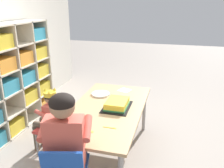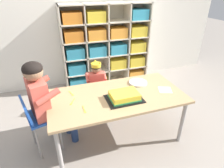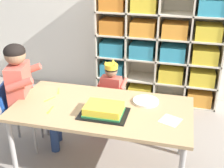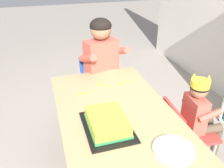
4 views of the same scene
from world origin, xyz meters
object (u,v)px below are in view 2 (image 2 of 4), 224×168
paper_plate_stack (138,83)px  birthday_cake_on_tray (124,96)px  activity_table (117,99)px  adult_helper_seated (45,97)px  fork_near_cake_tray (84,110)px  child_with_crown (96,80)px  classroom_chair_adult_side (38,117)px  classroom_chair_blue (98,92)px  fork_near_child_seat (72,102)px  fork_by_napkin (72,94)px

paper_plate_stack → birthday_cake_on_tray: bearing=-136.7°
activity_table → paper_plate_stack: paper_plate_stack is taller
activity_table → paper_plate_stack: bearing=27.4°
adult_helper_seated → paper_plate_stack: 1.12m
birthday_cake_on_tray → adult_helper_seated: bearing=165.4°
activity_table → paper_plate_stack: (0.35, 0.18, 0.06)m
adult_helper_seated → fork_near_cake_tray: bearing=-141.4°
child_with_crown → classroom_chair_adult_side: (-0.80, -0.60, -0.04)m
classroom_chair_blue → fork_near_child_seat: fork_near_child_seat is taller
activity_table → child_with_crown: bearing=96.1°
classroom_chair_blue → fork_near_cake_tray: (-0.32, -0.73, 0.27)m
activity_table → birthday_cake_on_tray: 0.14m
activity_table → adult_helper_seated: bearing=171.9°
activity_table → classroom_chair_adult_side: (-0.87, 0.08, -0.10)m
classroom_chair_adult_side → fork_near_cake_tray: bearing=-131.9°
classroom_chair_blue → classroom_chair_adult_side: classroom_chair_adult_side is taller
child_with_crown → fork_near_child_seat: child_with_crown is taller
paper_plate_stack → fork_by_napkin: paper_plate_stack is taller
classroom_chair_blue → classroom_chair_adult_side: 0.94m
fork_near_cake_tray → fork_near_child_seat: bearing=26.5°
adult_helper_seated → fork_by_napkin: adult_helper_seated is taller
birthday_cake_on_tray → fork_near_cake_tray: birthday_cake_on_tray is taller
birthday_cake_on_tray → fork_near_cake_tray: 0.46m
classroom_chair_blue → fork_near_cake_tray: bearing=71.1°
adult_helper_seated → paper_plate_stack: bearing=-101.1°
fork_near_cake_tray → paper_plate_stack: bearing=-67.3°
classroom_chair_adult_side → paper_plate_stack: classroom_chair_adult_side is taller
adult_helper_seated → birthday_cake_on_tray: size_ratio=2.74×
paper_plate_stack → fork_near_cake_tray: size_ratio=1.84×
activity_table → classroom_chair_adult_side: 0.88m
activity_table → birthday_cake_on_tray: bearing=-64.1°
birthday_cake_on_tray → child_with_crown: bearing=98.9°
activity_table → fork_near_child_seat: (-0.50, 0.02, 0.05)m
classroom_chair_adult_side → fork_near_child_seat: (0.37, -0.06, 0.16)m
activity_table → fork_near_cake_tray: (-0.40, -0.16, 0.05)m
activity_table → paper_plate_stack: size_ratio=6.72×
classroom_chair_blue → birthday_cake_on_tray: 0.75m
fork_near_child_seat → fork_near_cake_tray: 0.20m
activity_table → adult_helper_seated: size_ratio=1.41×
fork_near_cake_tray → fork_by_napkin: bearing=11.0°
activity_table → child_with_crown: size_ratio=1.91×
classroom_chair_adult_side → paper_plate_stack: 1.24m
classroom_chair_adult_side → birthday_cake_on_tray: classroom_chair_adult_side is taller
paper_plate_stack → classroom_chair_blue: bearing=138.0°
fork_near_cake_tray → birthday_cake_on_tray: bearing=-84.8°
birthday_cake_on_tray → activity_table: bearing=115.9°
adult_helper_seated → fork_by_napkin: size_ratio=8.76×
child_with_crown → fork_by_napkin: bearing=54.7°
birthday_cake_on_tray → fork_by_napkin: birthday_cake_on_tray is taller
child_with_crown → fork_near_child_seat: (-0.42, -0.66, 0.12)m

